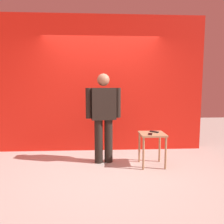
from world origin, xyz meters
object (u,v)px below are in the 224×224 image
object	(u,v)px
cell_phone	(150,134)
tv_remote	(154,132)
side_table	(152,139)
standing_person	(103,113)

from	to	relation	value
cell_phone	tv_remote	bearing A→B (deg)	72.79
side_table	tv_remote	xyz separation A→B (m)	(0.05, 0.08, 0.12)
side_table	cell_phone	bearing A→B (deg)	-123.34
side_table	tv_remote	world-z (taller)	tv_remote
standing_person	cell_phone	xyz separation A→B (m)	(0.81, -0.31, -0.33)
standing_person	tv_remote	distance (m)	0.99
standing_person	side_table	distance (m)	1.00
side_table	standing_person	bearing A→B (deg)	165.61
side_table	cell_phone	distance (m)	0.16
side_table	tv_remote	size ratio (longest dim) A/B	3.52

